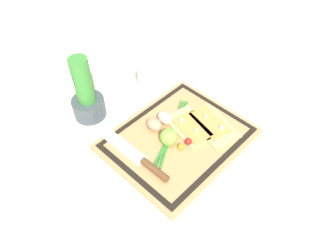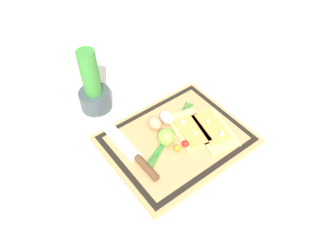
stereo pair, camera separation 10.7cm
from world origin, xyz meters
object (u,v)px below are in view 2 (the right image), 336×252
pizza_slice_far (191,129)px  cherry_tomato_yellow (177,148)px  herb_pot (93,89)px  cherry_tomato_red (186,143)px  sauce_jar (158,77)px  egg_pink (167,118)px  egg_brown (155,123)px  knife (136,157)px  pizza_slice_near (212,130)px  lime (166,137)px

pizza_slice_far → cherry_tomato_yellow: 0.10m
pizza_slice_far → herb_pot: bearing=120.5°
pizza_slice_far → cherry_tomato_red: 0.07m
pizza_slice_far → sauce_jar: size_ratio=2.15×
pizza_slice_far → cherry_tomato_red: (-0.05, -0.04, 0.01)m
egg_pink → cherry_tomato_red: egg_pink is taller
cherry_tomato_red → sauce_jar: (0.12, 0.31, 0.01)m
egg_pink → egg_brown: bearing=172.1°
knife → egg_pink: egg_pink is taller
cherry_tomato_red → herb_pot: 0.37m
herb_pot → pizza_slice_near: bearing=-56.3°
egg_brown → cherry_tomato_yellow: bearing=-91.3°
lime → sauce_jar: 0.31m
egg_brown → cherry_tomato_red: size_ratio=2.47×
egg_pink → sauce_jar: 0.22m
egg_brown → cherry_tomato_red: bearing=-76.1°
pizza_slice_near → cherry_tomato_yellow: 0.14m
pizza_slice_near → cherry_tomato_yellow: size_ratio=9.60×
knife → herb_pot: (0.03, 0.29, 0.05)m
knife → herb_pot: 0.30m
lime → sauce_jar: bearing=58.0°
knife → sauce_jar: bearing=43.2°
pizza_slice_far → cherry_tomato_yellow: bearing=-156.9°
lime → sauce_jar: (0.16, 0.26, -0.01)m
herb_pot → pizza_slice_far: bearing=-59.5°
herb_pot → egg_pink: bearing=-58.5°
pizza_slice_far → egg_pink: size_ratio=3.21×
pizza_slice_near → cherry_tomato_red: size_ratio=8.64×
cherry_tomato_yellow → sauce_jar: sauce_jar is taller
pizza_slice_far → egg_pink: egg_pink is taller
pizza_slice_far → knife: (-0.21, 0.01, 0.00)m
egg_brown → sauce_jar: bearing=50.6°
egg_pink → herb_pot: herb_pot is taller
egg_brown → pizza_slice_near: bearing=-42.9°
egg_pink → sauce_jar: (0.11, 0.19, -0.00)m
pizza_slice_near → egg_brown: (-0.14, 0.13, 0.02)m
knife → cherry_tomato_red: (0.15, -0.05, 0.00)m
egg_brown → lime: size_ratio=1.03×
sauce_jar → cherry_tomato_yellow: bearing=-116.9°
pizza_slice_far → egg_brown: size_ratio=3.21×
cherry_tomato_red → herb_pot: bearing=110.0°
knife → lime: size_ratio=5.54×
pizza_slice_near → knife: bearing=167.2°
lime → cherry_tomato_red: size_ratio=2.40×
egg_brown → cherry_tomato_red: egg_brown is taller
herb_pot → cherry_tomato_yellow: bearing=-74.9°
knife → herb_pot: herb_pot is taller
egg_brown → sauce_jar: size_ratio=0.67×
knife → cherry_tomato_yellow: size_ratio=14.79×
pizza_slice_far → knife: 0.21m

